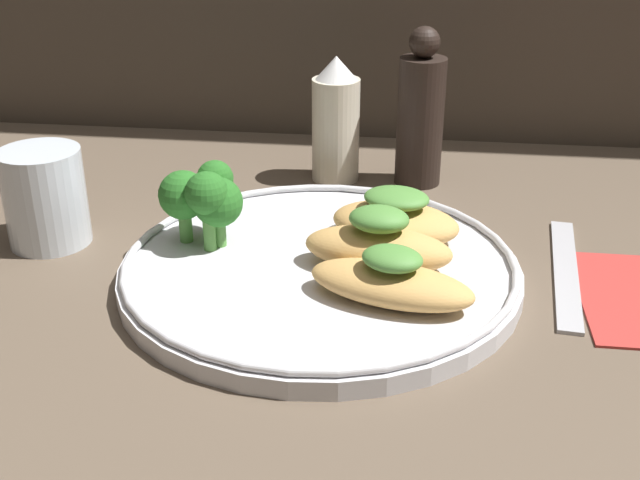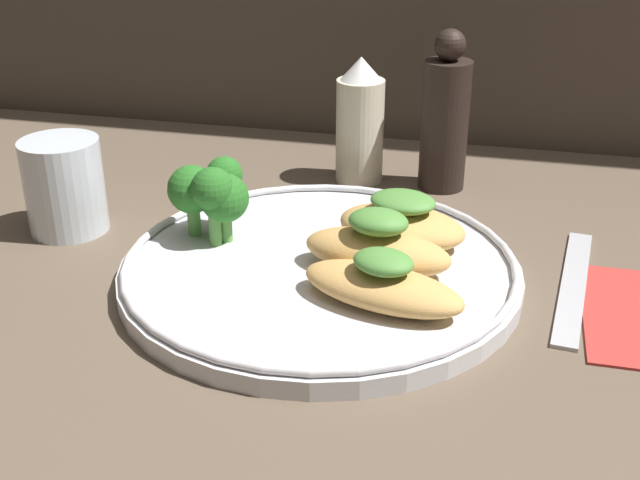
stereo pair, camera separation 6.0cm
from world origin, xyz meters
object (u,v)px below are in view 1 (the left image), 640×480
at_px(pepper_grinder, 420,115).
at_px(drinking_glass, 45,197).
at_px(broccoli_bunch, 204,196).
at_px(sauce_bottle, 336,122).
at_px(plate, 320,268).

relative_size(pepper_grinder, drinking_glass, 1.89).
distance_m(broccoli_bunch, sauce_bottle, 0.21).
relative_size(sauce_bottle, drinking_glass, 1.52).
height_order(plate, broccoli_bunch, broccoli_bunch).
bearing_deg(broccoli_bunch, pepper_grinder, 48.94).
bearing_deg(plate, drinking_glass, 170.64).
height_order(sauce_bottle, pepper_grinder, pepper_grinder).
relative_size(broccoli_bunch, drinking_glass, 0.84).
xyz_separation_m(broccoli_bunch, pepper_grinder, (0.16, 0.19, 0.01)).
relative_size(plate, broccoli_bunch, 4.47).
bearing_deg(pepper_grinder, drinking_glass, -150.03).
xyz_separation_m(plate, broccoli_bunch, (-0.09, 0.02, 0.04)).
distance_m(plate, drinking_glass, 0.24).
bearing_deg(broccoli_bunch, plate, -14.52).
xyz_separation_m(plate, pepper_grinder, (0.07, 0.21, 0.06)).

